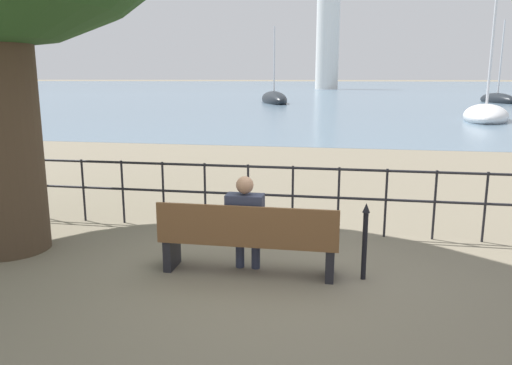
% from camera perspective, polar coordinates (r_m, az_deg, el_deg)
% --- Properties ---
extents(ground_plane, '(1000.00, 1000.00, 0.00)m').
position_cam_1_polar(ground_plane, '(6.31, -0.81, -10.21)').
color(ground_plane, '#7A705B').
extents(harbor_water, '(600.00, 300.00, 0.01)m').
position_cam_1_polar(harbor_water, '(167.22, 9.97, 10.93)').
color(harbor_water, slate).
rests_on(harbor_water, ground_plane).
extents(park_bench, '(2.19, 0.45, 0.90)m').
position_cam_1_polar(park_bench, '(6.09, -0.95, -6.55)').
color(park_bench, brown).
rests_on(park_bench, ground_plane).
extents(seated_person_left, '(0.45, 0.35, 1.22)m').
position_cam_1_polar(seated_person_left, '(6.11, -1.21, -4.28)').
color(seated_person_left, '#2D3347').
rests_on(seated_person_left, ground_plane).
extents(promenade_railing, '(11.98, 0.04, 1.05)m').
position_cam_1_polar(promenade_railing, '(7.76, 1.64, -0.62)').
color(promenade_railing, black).
rests_on(promenade_railing, ground_plane).
extents(closed_umbrella, '(0.09, 0.09, 0.94)m').
position_cam_1_polar(closed_umbrella, '(6.07, 12.34, -6.13)').
color(closed_umbrella, black).
rests_on(closed_umbrella, ground_plane).
extents(sailboat_0, '(3.78, 6.92, 10.04)m').
position_cam_1_polar(sailboat_0, '(31.32, 24.77, 7.04)').
color(sailboat_0, white).
rests_on(sailboat_0, ground_plane).
extents(sailboat_1, '(4.46, 8.78, 7.52)m').
position_cam_1_polar(sailboat_1, '(48.38, 2.06, 9.48)').
color(sailboat_1, black).
rests_on(sailboat_1, ground_plane).
extents(sailboat_2, '(2.91, 6.05, 8.06)m').
position_cam_1_polar(sailboat_2, '(53.97, 25.85, 8.54)').
color(sailboat_2, black).
rests_on(sailboat_2, ground_plane).
extents(harbor_lighthouse, '(4.67, 4.67, 22.76)m').
position_cam_1_polar(harbor_lighthouse, '(107.05, 8.20, 16.20)').
color(harbor_lighthouse, white).
rests_on(harbor_lighthouse, ground_plane).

